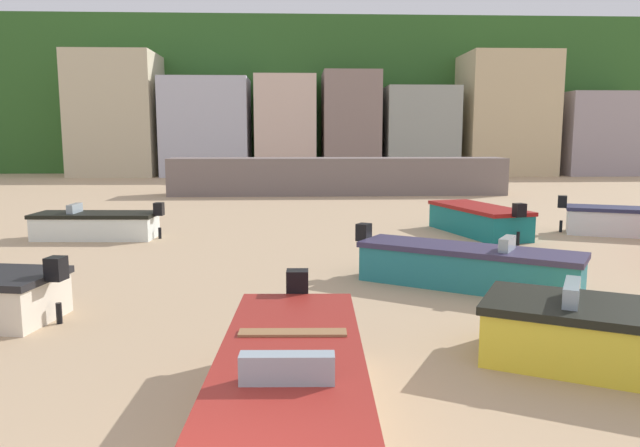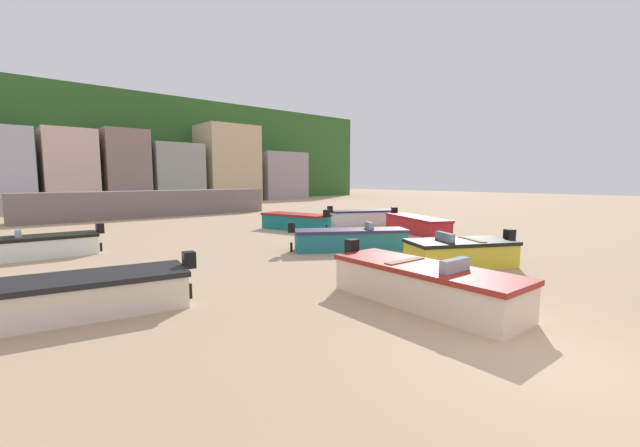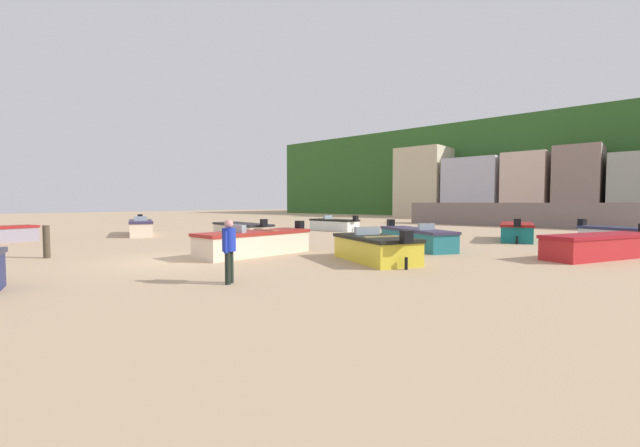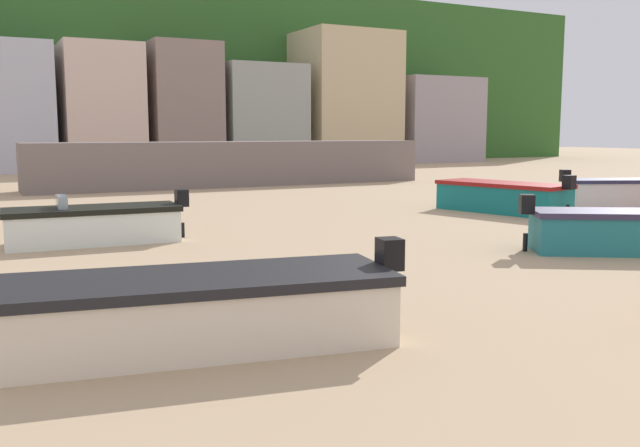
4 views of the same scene
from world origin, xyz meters
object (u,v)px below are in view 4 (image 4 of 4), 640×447
Objects in this scene: boat_white_0 at (94,224)px; boat_teal_6 at (503,197)px; boat_white_7 at (630,192)px; boat_cream_8 at (201,310)px.

boat_teal_6 is at bearing -85.54° from boat_white_0.
boat_white_7 is at bearing -88.05° from boat_white_0.
boat_teal_6 is 0.91× the size of boat_cream_8.
boat_white_7 is 0.94× the size of boat_cream_8.
boat_teal_6 is (12.33, 0.36, 0.05)m from boat_white_0.
boat_white_0 is 0.91× the size of boat_teal_6.
boat_teal_6 is at bearing -45.34° from boat_cream_8.
boat_cream_8 is (-12.47, -8.69, -0.04)m from boat_teal_6.
boat_cream_8 is at bearing -159.95° from boat_teal_6.
boat_teal_6 is 15.20m from boat_cream_8.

